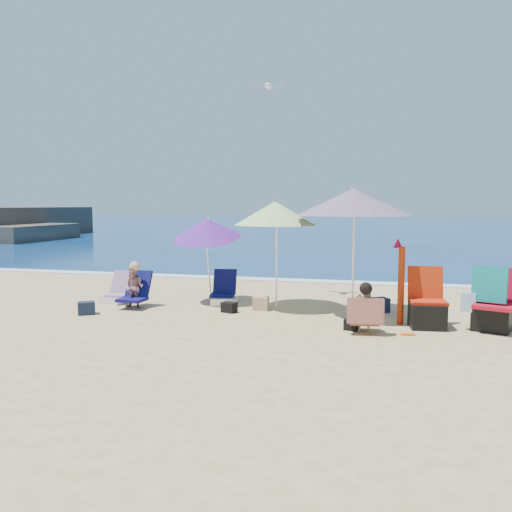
% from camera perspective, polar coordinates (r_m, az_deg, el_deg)
% --- Properties ---
extents(ground, '(120.00, 120.00, 0.00)m').
position_cam_1_polar(ground, '(8.80, 0.34, -7.84)').
color(ground, '#D8BC84').
rests_on(ground, ground).
extents(sea, '(120.00, 80.00, 0.12)m').
position_cam_1_polar(sea, '(53.40, 11.73, 3.44)').
color(sea, navy).
rests_on(sea, ground).
extents(foam, '(120.00, 0.50, 0.04)m').
position_cam_1_polar(foam, '(13.72, 5.33, -2.82)').
color(foam, white).
rests_on(foam, ground).
extents(umbrella_turquoise, '(2.74, 2.74, 2.42)m').
position_cam_1_polar(umbrella_turquoise, '(9.53, 10.95, 6.01)').
color(umbrella_turquoise, white).
rests_on(umbrella_turquoise, ground).
extents(umbrella_striped, '(2.07, 2.07, 2.18)m').
position_cam_1_polar(umbrella_striped, '(10.06, 2.18, 4.85)').
color(umbrella_striped, white).
rests_on(umbrella_striped, ground).
extents(umbrella_blue, '(1.47, 1.52, 1.94)m').
position_cam_1_polar(umbrella_blue, '(10.63, -5.60, 3.16)').
color(umbrella_blue, white).
rests_on(umbrella_blue, ground).
extents(furled_umbrella, '(0.23, 0.30, 1.50)m').
position_cam_1_polar(furled_umbrella, '(9.12, 16.04, -2.33)').
color(furled_umbrella, '#A82B0C').
rests_on(furled_umbrella, ground).
extents(chair_navy, '(0.64, 0.75, 0.70)m').
position_cam_1_polar(chair_navy, '(10.66, -3.65, -4.42)').
color(chair_navy, '#0B0D42').
rests_on(chair_navy, ground).
extents(chair_rainbow, '(0.59, 0.65, 0.66)m').
position_cam_1_polar(chair_rainbow, '(11.14, -15.53, -4.23)').
color(chair_rainbow, '#EF5459').
rests_on(chair_rainbow, ground).
extents(camp_chair_left, '(0.65, 0.68, 1.02)m').
position_cam_1_polar(camp_chair_left, '(9.07, 18.79, -5.77)').
color(camp_chair_left, red).
rests_on(camp_chair_left, ground).
extents(camp_chair_right, '(0.90, 0.87, 1.09)m').
position_cam_1_polar(camp_chair_right, '(9.20, 25.10, -5.28)').
color(camp_chair_right, '#AE0C1D').
rests_on(camp_chair_right, ground).
extents(person_center, '(0.60, 0.57, 0.85)m').
position_cam_1_polar(person_center, '(8.38, 12.19, -5.79)').
color(person_center, tan).
rests_on(person_center, ground).
extents(person_left, '(0.54, 0.68, 0.94)m').
position_cam_1_polar(person_left, '(10.48, -13.60, -3.40)').
color(person_left, '#B07769').
rests_on(person_left, ground).
extents(bag_navy_a, '(0.38, 0.36, 0.24)m').
position_cam_1_polar(bag_navy_a, '(10.15, -18.66, -5.60)').
color(bag_navy_a, '#182235').
rests_on(bag_navy_a, ground).
extents(bag_black_a, '(0.32, 0.27, 0.20)m').
position_cam_1_polar(bag_black_a, '(9.81, -3.06, -5.82)').
color(bag_black_a, black).
rests_on(bag_black_a, ground).
extents(bag_tan, '(0.31, 0.22, 0.26)m').
position_cam_1_polar(bag_tan, '(10.01, 0.56, -5.40)').
color(bag_tan, tan).
rests_on(bag_tan, ground).
extents(bag_navy_b, '(0.45, 0.42, 0.27)m').
position_cam_1_polar(bag_navy_b, '(10.12, 13.71, -5.41)').
color(bag_navy_b, '#1A2339').
rests_on(bag_navy_b, ground).
extents(bag_black_b, '(0.27, 0.22, 0.18)m').
position_cam_1_polar(bag_black_b, '(8.59, 10.79, -7.66)').
color(bag_black_b, black).
rests_on(bag_black_b, ground).
extents(orange_item, '(0.24, 0.14, 0.03)m').
position_cam_1_polar(orange_item, '(8.50, 16.80, -8.48)').
color(orange_item, '#FF601A').
rests_on(orange_item, ground).
extents(seagull, '(0.73, 0.43, 0.13)m').
position_cam_1_polar(seagull, '(11.63, 1.46, 18.67)').
color(seagull, white).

